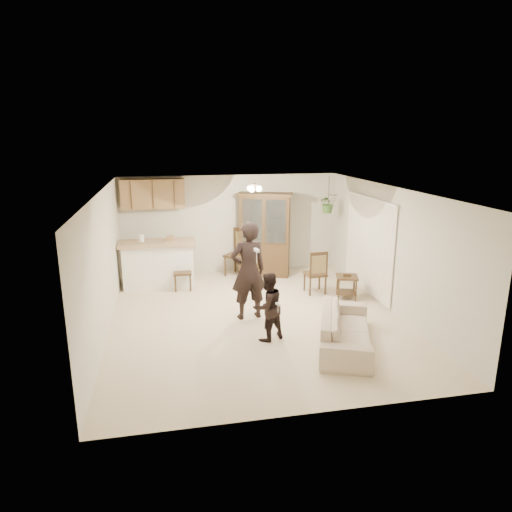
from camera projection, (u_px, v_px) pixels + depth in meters
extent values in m
plane|color=beige|center=(255.00, 318.00, 8.93)|extent=(6.50, 6.50, 0.00)
cube|color=silver|center=(255.00, 190.00, 8.28)|extent=(5.50, 6.50, 0.02)
cube|color=beige|center=(231.00, 224.00, 11.68)|extent=(5.50, 0.02, 2.50)
cube|color=beige|center=(308.00, 324.00, 5.53)|extent=(5.50, 0.02, 2.50)
cube|color=beige|center=(104.00, 264.00, 8.08)|extent=(0.02, 6.50, 2.50)
cube|color=beige|center=(390.00, 249.00, 9.13)|extent=(0.02, 6.50, 2.50)
cube|color=white|center=(158.00, 266.00, 10.67)|extent=(1.60, 0.55, 1.00)
cube|color=#A17F60|center=(157.00, 243.00, 10.53)|extent=(1.75, 0.70, 0.08)
cube|color=olive|center=(153.00, 194.00, 10.93)|extent=(1.50, 0.34, 0.70)
imported|color=#2D5522|center=(328.00, 203.00, 11.16)|extent=(0.43, 0.37, 0.48)
cylinder|color=black|center=(329.00, 190.00, 11.08)|extent=(0.01, 0.01, 0.65)
imported|color=beige|center=(346.00, 325.00, 7.67)|extent=(1.36, 2.01, 0.73)
imported|color=black|center=(248.00, 273.00, 8.73)|extent=(0.72, 0.53, 1.80)
imported|color=black|center=(268.00, 303.00, 7.82)|extent=(0.81, 0.74, 1.35)
cube|color=#392514|center=(265.00, 259.00, 11.58)|extent=(1.32, 0.87, 0.82)
cube|color=#392514|center=(265.00, 220.00, 11.32)|extent=(1.30, 0.82, 1.22)
cube|color=silver|center=(265.00, 220.00, 11.32)|extent=(1.01, 0.38, 1.07)
cube|color=#392514|center=(265.00, 194.00, 11.16)|extent=(1.42, 0.93, 0.06)
cube|color=#392514|center=(347.00, 277.00, 9.89)|extent=(0.57, 0.57, 0.04)
cube|color=#392514|center=(346.00, 292.00, 9.98)|extent=(0.48, 0.48, 0.03)
cube|color=#392514|center=(347.00, 275.00, 9.88)|extent=(0.19, 0.15, 0.06)
cube|color=#392514|center=(183.00, 272.00, 10.48)|extent=(0.43, 0.43, 0.04)
cube|color=#9A824D|center=(182.00, 262.00, 10.41)|extent=(0.30, 0.05, 0.36)
cube|color=#392514|center=(182.00, 252.00, 10.35)|extent=(0.37, 0.05, 0.07)
cube|color=#392514|center=(237.00, 255.00, 11.49)|extent=(0.74, 0.74, 0.06)
cube|color=#9A824D|center=(237.00, 243.00, 11.41)|extent=(0.31, 0.30, 0.46)
cube|color=#392514|center=(237.00, 231.00, 11.33)|extent=(0.38, 0.36, 0.09)
cube|color=#392514|center=(315.00, 274.00, 10.25)|extent=(0.46, 0.46, 0.05)
cube|color=#9A824D|center=(316.00, 262.00, 10.18)|extent=(0.33, 0.06, 0.38)
cube|color=#392514|center=(316.00, 252.00, 10.12)|extent=(0.40, 0.06, 0.08)
cube|color=white|center=(257.00, 250.00, 8.18)|extent=(0.08, 0.17, 0.05)
cube|color=white|center=(278.00, 304.00, 7.58)|extent=(0.07, 0.11, 0.03)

